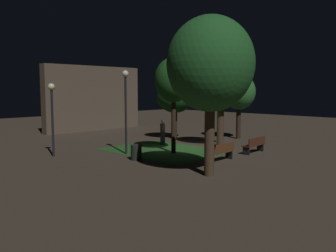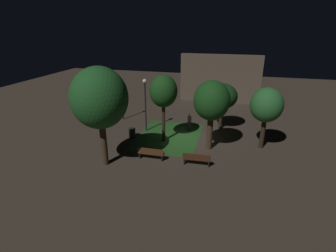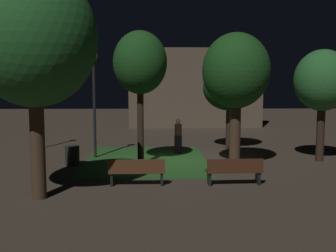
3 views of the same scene
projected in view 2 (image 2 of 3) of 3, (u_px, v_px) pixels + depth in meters
The scene contains 14 objects.
ground_plane at pixel (185, 139), 21.18m from camera, with size 60.00×60.00×0.00m, color #3D3328.
grass_lawn at pixel (169, 136), 21.63m from camera, with size 5.01×6.63×0.01m, color #23511E.
bench_path_side at pixel (151, 153), 17.75m from camera, with size 1.81×0.51×0.88m.
bench_corner at pixel (197, 159), 17.00m from camera, with size 1.82×0.56×0.88m.
tree_back_left at pixel (222, 97), 22.19m from camera, with size 2.57×2.57×4.05m.
tree_near_wall at pixel (163, 92), 19.38m from camera, with size 2.10×2.10×5.26m.
tree_tall_center at pixel (212, 101), 18.17m from camera, with size 2.56×2.56×5.15m.
tree_lawn_side at pixel (267, 106), 18.45m from camera, with size 2.31×2.31×4.60m.
tree_back_right at pixel (99, 99), 15.70m from camera, with size 3.51×3.51×6.45m.
lamp_post_plaza_east at pixel (145, 96), 21.66m from camera, with size 0.36×0.36×4.54m.
lamp_post_near_wall at pixel (122, 93), 24.53m from camera, with size 0.36×0.36×3.84m.
trash_bin at pixel (132, 133), 21.35m from camera, with size 0.56×0.56×0.77m, color black.
pedestrian at pixel (189, 122), 22.37m from camera, with size 0.34×0.33×1.61m.
building_wall_backdrop at pixel (220, 79), 30.43m from camera, with size 9.24×0.80×5.50m, color brown.
Camera 2 is at (3.63, -19.06, 8.67)m, focal length 27.82 mm.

